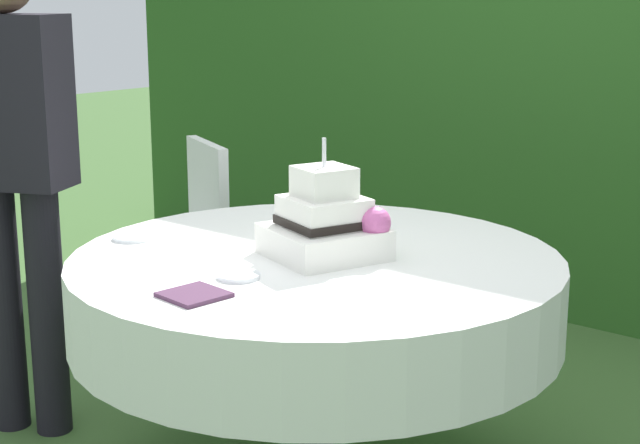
# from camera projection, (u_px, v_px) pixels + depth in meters

# --- Properties ---
(foliage_hedge) EXTENTS (5.81, 0.65, 2.74)m
(foliage_hedge) POSITION_uv_depth(u_px,v_px,m) (636.00, 13.00, 4.29)
(foliage_hedge) COLOR #28561E
(foliage_hedge) RESTS_ON ground_plane
(cake_table) EXTENTS (1.41, 1.41, 0.73)m
(cake_table) POSITION_uv_depth(u_px,v_px,m) (316.00, 294.00, 2.81)
(cake_table) COLOR #4C4C51
(cake_table) RESTS_ON ground_plane
(wedding_cake) EXTENTS (0.38, 0.38, 0.34)m
(wedding_cake) POSITION_uv_depth(u_px,v_px,m) (327.00, 224.00, 2.75)
(wedding_cake) COLOR white
(wedding_cake) RESTS_ON cake_table
(serving_plate_near) EXTENTS (0.12, 0.12, 0.01)m
(serving_plate_near) POSITION_uv_depth(u_px,v_px,m) (239.00, 276.00, 2.57)
(serving_plate_near) COLOR white
(serving_plate_near) RESTS_ON cake_table
(serving_plate_far) EXTENTS (0.12, 0.12, 0.01)m
(serving_plate_far) POSITION_uv_depth(u_px,v_px,m) (133.00, 237.00, 2.97)
(serving_plate_far) COLOR white
(serving_plate_far) RESTS_ON cake_table
(napkin_stack) EXTENTS (0.16, 0.16, 0.01)m
(napkin_stack) POSITION_uv_depth(u_px,v_px,m) (194.00, 295.00, 2.41)
(napkin_stack) COLOR #4C2D47
(napkin_stack) RESTS_ON cake_table
(garden_chair) EXTENTS (0.53, 0.53, 0.89)m
(garden_chair) POSITION_uv_depth(u_px,v_px,m) (185.00, 231.00, 3.87)
(garden_chair) COLOR white
(garden_chair) RESTS_ON ground_plane
(standing_person) EXTENTS (0.41, 0.34, 1.60)m
(standing_person) POSITION_uv_depth(u_px,v_px,m) (15.00, 162.00, 3.15)
(standing_person) COLOR black
(standing_person) RESTS_ON ground_plane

